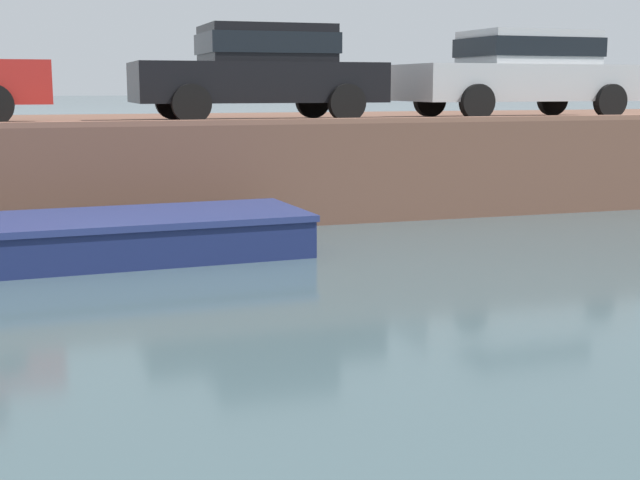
{
  "coord_description": "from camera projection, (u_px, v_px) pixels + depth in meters",
  "views": [
    {
      "loc": [
        -1.25,
        -0.39,
        2.1
      ],
      "look_at": [
        0.3,
        4.33,
        1.24
      ],
      "focal_mm": 50.0,
      "sensor_mm": 36.0,
      "label": 1
    }
  ],
  "objects": [
    {
      "name": "ground_plane",
      "position": [
        209.0,
        361.0,
        6.9
      ],
      "size": [
        400.0,
        400.0,
        0.0
      ],
      "primitive_type": "plane",
      "color": "#3D5156"
    },
    {
      "name": "car_centre_black",
      "position": [
        260.0,
        69.0,
        14.59
      ],
      "size": [
        4.03,
        2.0,
        1.54
      ],
      "color": "black",
      "rests_on": "far_quay_wall"
    },
    {
      "name": "boat_moored_central_navy",
      "position": [
        98.0,
        238.0,
        10.9
      ],
      "size": [
        5.62,
        2.08,
        0.54
      ],
      "color": "navy",
      "rests_on": "ground"
    },
    {
      "name": "far_wall_coping",
      "position": [
        120.0,
        124.0,
        12.53
      ],
      "size": [
        60.0,
        0.24,
        0.08
      ],
      "primitive_type": "cube",
      "color": "brown",
      "rests_on": "far_quay_wall"
    },
    {
      "name": "car_right_inner_silver",
      "position": [
        522.0,
        70.0,
        16.09
      ],
      "size": [
        4.33,
        2.03,
        1.54
      ],
      "color": "#B7BABC",
      "rests_on": "far_quay_wall"
    },
    {
      "name": "far_quay_wall",
      "position": [
        105.0,
        164.0,
        15.36
      ],
      "size": [
        60.0,
        6.0,
        1.54
      ],
      "primitive_type": "cube",
      "color": "brown",
      "rests_on": "ground"
    }
  ]
}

